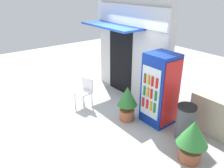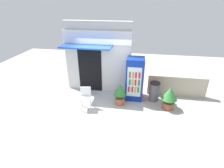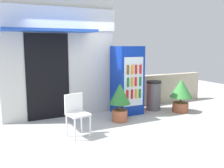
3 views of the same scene
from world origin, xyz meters
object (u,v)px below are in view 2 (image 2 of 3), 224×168
Objects in this scene: drink_cooler at (135,79)px; trash_bin at (154,91)px; potted_plant_near_shop at (120,92)px; plastic_chair at (86,96)px; potted_plant_curbside at (169,96)px.

drink_cooler reaches higher than trash_bin.
potted_plant_near_shop is 1.12× the size of trash_bin.
drink_cooler is at bearing 46.47° from potted_plant_near_shop.
plastic_chair reaches higher than trash_bin.
potted_plant_near_shop is 1.02× the size of potted_plant_curbside.
trash_bin is at bearing 135.59° from potted_plant_curbside.
trash_bin is (2.71, 1.04, -0.10)m from plastic_chair.
drink_cooler reaches higher than potted_plant_near_shop.
drink_cooler is 0.88m from potted_plant_near_shop.
plastic_chair is at bearing -158.98° from trash_bin.
potted_plant_curbside reaches higher than plastic_chair.
plastic_chair is at bearing -149.70° from drink_cooler.
plastic_chair is at bearing -158.98° from potted_plant_near_shop.
drink_cooler is 1.56m from potted_plant_curbside.
drink_cooler is 1.98× the size of potted_plant_curbside.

